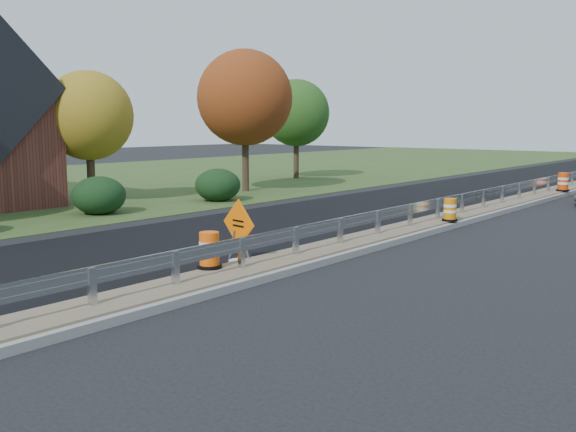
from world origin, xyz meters
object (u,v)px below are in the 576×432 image
Objects in this scene: barrel_median_mid at (450,210)px; barrel_median_far at (563,182)px; caution_sign at (239,249)px; barrel_median_near at (209,251)px.

barrel_median_mid is 0.85× the size of barrel_median_far.
barrel_median_near is at bearing -66.70° from caution_sign.
barrel_median_far reaches higher than barrel_median_near.
caution_sign is 2.01× the size of barrel_median_near.
barrel_median_mid is (1.10, 10.30, -0.03)m from barrel_median_near.
barrel_median_mid is at bearing 89.57° from caution_sign.
barrel_median_near is 1.08× the size of barrel_median_mid.
caution_sign is at bearing 104.52° from barrel_median_near.
caution_sign is 1.41m from barrel_median_near.
barrel_median_near is at bearing -96.10° from barrel_median_mid.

